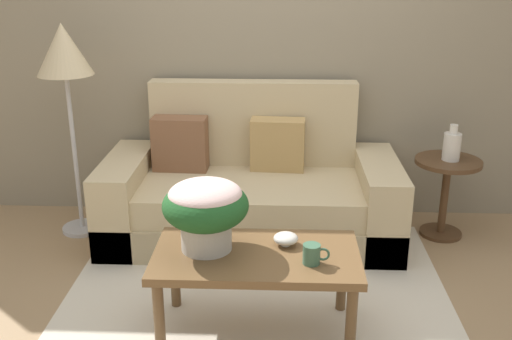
% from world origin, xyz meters
% --- Properties ---
extents(ground_plane, '(14.00, 14.00, 0.00)m').
position_xyz_m(ground_plane, '(0.00, 0.00, 0.00)').
color(ground_plane, '#997A56').
extents(wall_back, '(6.40, 0.12, 2.62)m').
position_xyz_m(wall_back, '(0.00, 1.27, 1.31)').
color(wall_back, gray).
rests_on(wall_back, ground).
extents(area_rug, '(2.22, 1.93, 0.01)m').
position_xyz_m(area_rug, '(0.00, -0.04, 0.01)').
color(area_rug, beige).
rests_on(area_rug, ground).
extents(couch, '(2.00, 0.90, 1.04)m').
position_xyz_m(couch, '(-0.08, 0.79, 0.30)').
color(couch, tan).
rests_on(couch, ground).
extents(coffee_table, '(1.04, 0.56, 0.47)m').
position_xyz_m(coffee_table, '(0.01, -0.39, 0.41)').
color(coffee_table, brown).
rests_on(coffee_table, ground).
extents(side_table, '(0.45, 0.45, 0.56)m').
position_xyz_m(side_table, '(1.27, 0.83, 0.39)').
color(side_table, '#4C331E').
rests_on(side_table, ground).
extents(floor_lamp, '(0.37, 0.37, 1.47)m').
position_xyz_m(floor_lamp, '(-1.30, 0.79, 1.22)').
color(floor_lamp, '#B2B2B7').
rests_on(floor_lamp, ground).
extents(potted_plant, '(0.43, 0.43, 0.36)m').
position_xyz_m(potted_plant, '(-0.24, -0.36, 0.69)').
color(potted_plant, '#B7B2A8').
rests_on(potted_plant, coffee_table).
extents(coffee_mug, '(0.13, 0.09, 0.10)m').
position_xyz_m(coffee_mug, '(0.28, -0.49, 0.52)').
color(coffee_mug, '#3D664C').
rests_on(coffee_mug, coffee_table).
extents(snack_bowl, '(0.13, 0.13, 0.07)m').
position_xyz_m(snack_bowl, '(0.16, -0.30, 0.50)').
color(snack_bowl, silver).
rests_on(snack_bowl, coffee_table).
extents(table_vase, '(0.12, 0.12, 0.25)m').
position_xyz_m(table_vase, '(1.28, 0.82, 0.66)').
color(table_vase, silver).
rests_on(table_vase, side_table).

